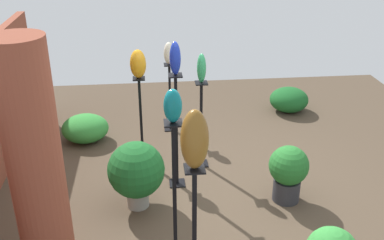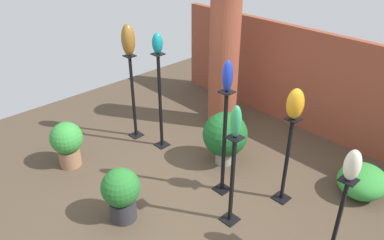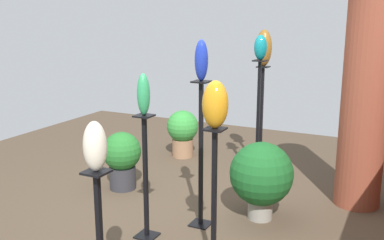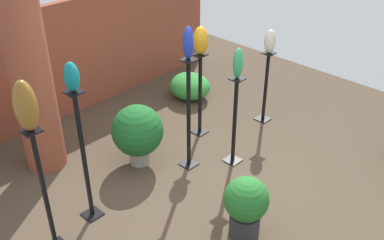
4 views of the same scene
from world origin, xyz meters
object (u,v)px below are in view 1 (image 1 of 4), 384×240
(brick_pillar, at_px, (35,161))
(art_vase_jade, at_px, (202,68))
(art_vase_ivory, at_px, (169,53))
(potted_plant_front_left, at_px, (136,171))
(pedestal_amber, at_px, (141,124))
(art_vase_amber, at_px, (138,64))
(art_vase_bronze, at_px, (195,140))
(pedestal_teal, at_px, (175,203))
(potted_plant_mid_right, at_px, (288,171))
(art_vase_teal, at_px, (173,106))
(art_vase_cobalt, at_px, (175,58))
(pedestal_ivory, at_px, (170,100))
(pedestal_cobalt, at_px, (176,136))
(pedestal_jade, at_px, (201,128))

(brick_pillar, relative_size, art_vase_jade, 6.04)
(art_vase_ivory, bearing_deg, potted_plant_front_left, 165.88)
(pedestal_amber, bearing_deg, art_vase_ivory, -25.53)
(art_vase_amber, xyz_separation_m, art_vase_bronze, (-2.67, -0.45, 0.26))
(brick_pillar, distance_m, pedestal_teal, 1.34)
(pedestal_amber, distance_m, art_vase_amber, 0.86)
(art_vase_bronze, relative_size, potted_plant_mid_right, 0.68)
(art_vase_teal, xyz_separation_m, art_vase_cobalt, (1.45, -0.12, -0.04))
(brick_pillar, distance_m, pedestal_ivory, 3.27)
(art_vase_jade, distance_m, art_vase_amber, 0.83)
(art_vase_teal, bearing_deg, art_vase_cobalt, -4.72)
(brick_pillar, xyz_separation_m, art_vase_jade, (1.73, -1.74, 0.25))
(pedestal_teal, relative_size, art_vase_cobalt, 4.00)
(pedestal_cobalt, distance_m, art_vase_bronze, 2.22)
(art_vase_cobalt, xyz_separation_m, potted_plant_front_left, (-0.42, 0.50, -1.21))
(pedestal_teal, distance_m, art_vase_cobalt, 1.74)
(pedestal_jade, bearing_deg, potted_plant_front_left, 135.58)
(pedestal_cobalt, bearing_deg, potted_plant_mid_right, -110.31)
(pedestal_jade, bearing_deg, art_vase_amber, 75.03)
(potted_plant_mid_right, xyz_separation_m, potted_plant_front_left, (0.06, 1.80, 0.07))
(brick_pillar, xyz_separation_m, pedestal_jade, (1.73, -1.74, -0.60))
(art_vase_amber, height_order, art_vase_ivory, art_vase_amber)
(art_vase_cobalt, bearing_deg, pedestal_cobalt, 90.00)
(pedestal_cobalt, distance_m, pedestal_amber, 0.82)
(art_vase_amber, height_order, potted_plant_mid_right, art_vase_amber)
(art_vase_ivory, distance_m, potted_plant_front_left, 2.24)
(pedestal_teal, relative_size, art_vase_teal, 5.17)
(art_vase_teal, bearing_deg, brick_pillar, 82.09)
(art_vase_teal, bearing_deg, art_vase_jade, -14.18)
(potted_plant_mid_right, bearing_deg, brick_pillar, 106.48)
(pedestal_jade, height_order, pedestal_ivory, pedestal_jade)
(pedestal_ivory, bearing_deg, potted_plant_front_left, 165.88)
(pedestal_ivory, bearing_deg, pedestal_amber, 154.47)
(pedestal_teal, xyz_separation_m, potted_plant_mid_right, (0.97, -1.42, -0.32))
(pedestal_ivory, bearing_deg, art_vase_jade, -163.09)
(pedestal_ivory, relative_size, art_vase_bronze, 2.25)
(art_vase_teal, distance_m, art_vase_jade, 1.99)
(pedestal_teal, bearing_deg, pedestal_ivory, -2.44)
(art_vase_amber, relative_size, potted_plant_mid_right, 0.53)
(art_vase_jade, distance_m, art_vase_cobalt, 0.65)
(pedestal_jade, bearing_deg, pedestal_cobalt, 141.87)
(pedestal_cobalt, distance_m, art_vase_jade, 0.93)
(pedestal_jade, xyz_separation_m, art_vase_teal, (-1.91, 0.48, 1.17))
(pedestal_jade, relative_size, potted_plant_front_left, 1.46)
(pedestal_cobalt, distance_m, art_vase_amber, 1.09)
(pedestal_amber, relative_size, pedestal_ivory, 1.12)
(art_vase_jade, height_order, art_vase_bronze, art_vase_bronze)
(pedestal_amber, relative_size, potted_plant_front_left, 1.48)
(potted_plant_mid_right, distance_m, potted_plant_front_left, 1.80)
(pedestal_teal, bearing_deg, potted_plant_mid_right, -55.77)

